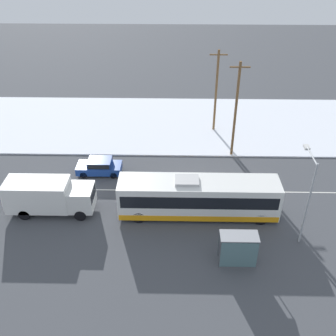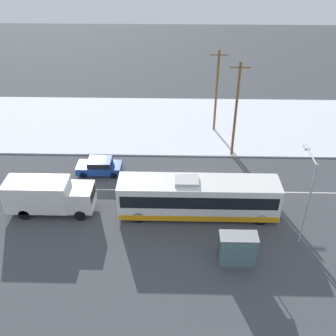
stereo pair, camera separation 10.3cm
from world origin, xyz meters
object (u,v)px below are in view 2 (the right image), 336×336
(utility_pole_roadside, at_px, (236,110))
(utility_pole_snowlot, at_px, (217,91))
(bus_shelter, at_px, (239,247))
(sedan_car, at_px, (100,166))
(city_bus, at_px, (198,197))
(pedestrian_at_stop, at_px, (228,239))
(box_truck, at_px, (48,195))
(streetlamp, at_px, (308,189))

(utility_pole_roadside, bearing_deg, utility_pole_snowlot, 104.37)
(bus_shelter, bearing_deg, sedan_car, 135.53)
(utility_pole_snowlot, bearing_deg, bus_shelter, -89.73)
(city_bus, bearing_deg, bus_shelter, -65.46)
(utility_pole_roadside, bearing_deg, pedestrian_at_stop, -97.68)
(city_bus, height_order, bus_shelter, city_bus)
(utility_pole_roadside, bearing_deg, box_truck, -149.73)
(box_truck, xyz_separation_m, pedestrian_at_stop, (13.70, -3.96, -0.60))
(sedan_car, bearing_deg, utility_pole_roadside, -164.32)
(box_truck, bearing_deg, utility_pole_roadside, 30.27)
(city_bus, distance_m, box_truck, 11.74)
(pedestrian_at_stop, distance_m, utility_pole_snowlot, 18.62)
(streetlamp, bearing_deg, sedan_car, 153.44)
(pedestrian_at_stop, distance_m, bus_shelter, 1.67)
(sedan_car, xyz_separation_m, streetlamp, (15.97, -7.98, 3.54))
(bus_shelter, xyz_separation_m, streetlamp, (4.82, 2.96, 2.67))
(sedan_car, relative_size, utility_pole_roadside, 0.43)
(city_bus, height_order, utility_pole_snowlot, utility_pole_snowlot)
(city_bus, distance_m, pedestrian_at_stop, 4.42)
(box_truck, relative_size, bus_shelter, 2.68)
(city_bus, distance_m, sedan_car, 10.37)
(pedestrian_at_stop, distance_m, streetlamp, 6.45)
(pedestrian_at_stop, xyz_separation_m, utility_pole_snowlot, (0.40, 18.26, 3.63))
(streetlamp, relative_size, utility_pole_snowlot, 0.76)
(streetlamp, bearing_deg, utility_pole_roadside, 107.25)
(bus_shelter, bearing_deg, pedestrian_at_stop, 108.63)
(city_bus, bearing_deg, utility_pole_snowlot, 80.68)
(sedan_car, bearing_deg, bus_shelter, 135.53)
(pedestrian_at_stop, bearing_deg, city_bus, 116.60)
(streetlamp, bearing_deg, utility_pole_snowlot, 106.35)
(city_bus, height_order, streetlamp, streetlamp)
(bus_shelter, relative_size, utility_pole_roadside, 0.27)
(city_bus, height_order, box_truck, city_bus)
(bus_shelter, xyz_separation_m, utility_pole_roadside, (1.26, 14.43, 3.23))
(box_truck, bearing_deg, streetlamp, -7.34)
(city_bus, xyz_separation_m, sedan_car, (-8.70, 5.58, -0.83))
(city_bus, relative_size, pedestrian_at_stop, 7.64)
(streetlamp, distance_m, utility_pole_roadside, 12.02)
(utility_pole_roadside, bearing_deg, city_bus, -112.25)
(pedestrian_at_stop, height_order, bus_shelter, bus_shelter)
(sedan_car, bearing_deg, utility_pole_snowlot, -141.59)
(city_bus, distance_m, streetlamp, 8.12)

